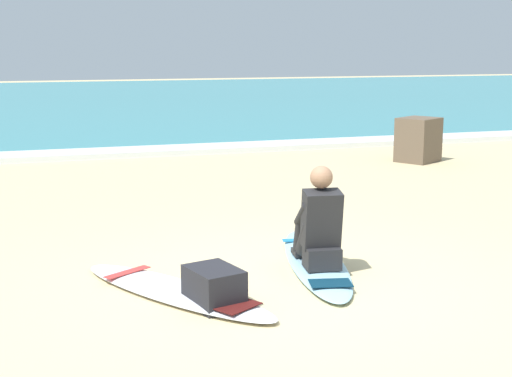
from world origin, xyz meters
The scene contains 8 objects.
ground_plane centered at (0.00, 0.00, 0.00)m, with size 80.00×80.00×0.00m, color beige.
sea centered at (0.00, 22.13, 0.05)m, with size 80.00×28.00×0.10m, color teal.
breaking_foam centered at (0.00, 8.43, 0.06)m, with size 80.00×0.90×0.11m, color white.
surfboard_main centered at (0.44, 0.55, 0.04)m, with size 1.04×2.46×0.08m.
surfer_seated centered at (0.39, 0.34, 0.44)m, with size 0.43×0.74×0.95m.
surfboard_spare_near centered at (-1.03, 0.11, 0.04)m, with size 1.61×2.19×0.08m.
shoreline_rock centered at (4.69, 5.98, 0.40)m, with size 0.61×0.69×0.80m, color brown.
beach_bag centered at (-0.78, -0.25, 0.16)m, with size 0.36×0.48×0.32m, color #232328.
Camera 1 is at (-2.23, -5.85, 2.11)m, focal length 51.94 mm.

